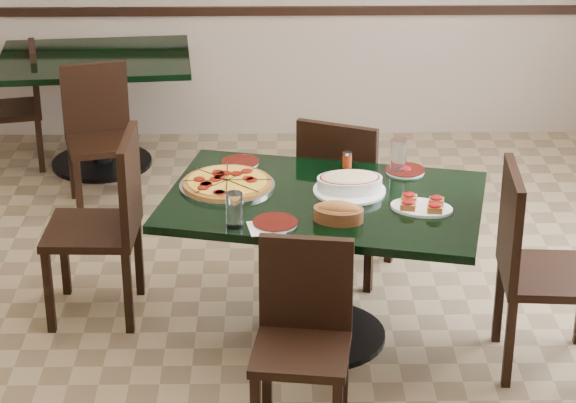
{
  "coord_description": "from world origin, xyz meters",
  "views": [
    {
      "loc": [
        -0.04,
        -4.78,
        2.86
      ],
      "look_at": [
        0.04,
        0.0,
        0.7
      ],
      "focal_mm": 70.0,
      "sensor_mm": 36.0,
      "label": 1
    }
  ],
  "objects_px": {
    "back_table": "(97,90)",
    "bruschetta_platter": "(422,205)",
    "chair_left": "(109,216)",
    "back_chair_near": "(99,129)",
    "chair_far": "(343,190)",
    "back_chair_left": "(22,100)",
    "chair_right": "(533,259)",
    "pepperoni_pizza": "(227,183)",
    "bread_basket": "(338,212)",
    "chair_near": "(303,329)",
    "lasagna_casserole": "(350,183)",
    "main_table": "(323,233)"
  },
  "relations": [
    {
      "from": "bread_basket",
      "to": "lasagna_casserole",
      "type": "bearing_deg",
      "value": 89.8
    },
    {
      "from": "chair_right",
      "to": "bruschetta_platter",
      "type": "distance_m",
      "value": 0.56
    },
    {
      "from": "lasagna_casserole",
      "to": "main_table",
      "type": "bearing_deg",
      "value": -154.61
    },
    {
      "from": "back_table",
      "to": "chair_left",
      "type": "xyz_separation_m",
      "value": [
        0.34,
        -1.98,
        0.01
      ]
    },
    {
      "from": "chair_left",
      "to": "back_chair_near",
      "type": "xyz_separation_m",
      "value": [
        -0.24,
        1.39,
        -0.06
      ]
    },
    {
      "from": "back_chair_near",
      "to": "bruschetta_platter",
      "type": "distance_m",
      "value": 2.5
    },
    {
      "from": "chair_left",
      "to": "lasagna_casserole",
      "type": "distance_m",
      "value": 1.21
    },
    {
      "from": "chair_near",
      "to": "chair_left",
      "type": "distance_m",
      "value": 1.34
    },
    {
      "from": "chair_far",
      "to": "chair_right",
      "type": "bearing_deg",
      "value": 155.56
    },
    {
      "from": "chair_far",
      "to": "back_chair_left",
      "type": "relative_size",
      "value": 1.12
    },
    {
      "from": "back_table",
      "to": "bruschetta_platter",
      "type": "height_order",
      "value": "bruschetta_platter"
    },
    {
      "from": "chair_left",
      "to": "bread_basket",
      "type": "height_order",
      "value": "chair_left"
    },
    {
      "from": "back_chair_near",
      "to": "back_chair_left",
      "type": "relative_size",
      "value": 1.06
    },
    {
      "from": "chair_near",
      "to": "chair_far",
      "type": "bearing_deg",
      "value": 87.49
    },
    {
      "from": "back_table",
      "to": "lasagna_casserole",
      "type": "xyz_separation_m",
      "value": [
        1.5,
        -2.18,
        0.27
      ]
    },
    {
      "from": "chair_right",
      "to": "bread_basket",
      "type": "xyz_separation_m",
      "value": [
        -0.88,
        -0.0,
        0.24
      ]
    },
    {
      "from": "back_chair_left",
      "to": "bread_basket",
      "type": "bearing_deg",
      "value": 24.69
    },
    {
      "from": "chair_far",
      "to": "chair_right",
      "type": "xyz_separation_m",
      "value": [
        0.81,
        -0.87,
        0.04
      ]
    },
    {
      "from": "back_table",
      "to": "chair_left",
      "type": "distance_m",
      "value": 2.01
    },
    {
      "from": "bread_basket",
      "to": "bruschetta_platter",
      "type": "relative_size",
      "value": 0.76
    },
    {
      "from": "back_chair_near",
      "to": "back_chair_left",
      "type": "bearing_deg",
      "value": 118.94
    },
    {
      "from": "chair_right",
      "to": "back_chair_left",
      "type": "height_order",
      "value": "chair_right"
    },
    {
      "from": "chair_right",
      "to": "lasagna_casserole",
      "type": "height_order",
      "value": "chair_right"
    },
    {
      "from": "chair_far",
      "to": "chair_left",
      "type": "distance_m",
      "value": 1.23
    },
    {
      "from": "chair_left",
      "to": "lasagna_casserole",
      "type": "relative_size",
      "value": 2.81
    },
    {
      "from": "lasagna_casserole",
      "to": "bruschetta_platter",
      "type": "relative_size",
      "value": 1.03
    },
    {
      "from": "pepperoni_pizza",
      "to": "lasagna_casserole",
      "type": "bearing_deg",
      "value": -6.83
    },
    {
      "from": "main_table",
      "to": "chair_far",
      "type": "relative_size",
      "value": 1.77
    },
    {
      "from": "back_chair_near",
      "to": "bread_basket",
      "type": "relative_size",
      "value": 3.42
    },
    {
      "from": "back_chair_left",
      "to": "chair_near",
      "type": "bearing_deg",
      "value": 17.88
    },
    {
      "from": "chair_near",
      "to": "bread_basket",
      "type": "xyz_separation_m",
      "value": [
        0.17,
        0.45,
        0.32
      ]
    },
    {
      "from": "back_table",
      "to": "chair_left",
      "type": "height_order",
      "value": "chair_left"
    },
    {
      "from": "pepperoni_pizza",
      "to": "bread_basket",
      "type": "distance_m",
      "value": 0.63
    },
    {
      "from": "chair_right",
      "to": "back_chair_left",
      "type": "bearing_deg",
      "value": 52.22
    },
    {
      "from": "chair_left",
      "to": "back_chair_left",
      "type": "xyz_separation_m",
      "value": [
        -0.83,
        2.0,
        -0.09
      ]
    },
    {
      "from": "chair_right",
      "to": "lasagna_casserole",
      "type": "relative_size",
      "value": 2.86
    },
    {
      "from": "main_table",
      "to": "back_table",
      "type": "bearing_deg",
      "value": 134.43
    },
    {
      "from": "back_chair_near",
      "to": "pepperoni_pizza",
      "type": "height_order",
      "value": "back_chair_near"
    },
    {
      "from": "chair_far",
      "to": "bread_basket",
      "type": "bearing_deg",
      "value": 107.74
    },
    {
      "from": "main_table",
      "to": "pepperoni_pizza",
      "type": "xyz_separation_m",
      "value": [
        -0.45,
        0.14,
        0.2
      ]
    },
    {
      "from": "lasagna_casserole",
      "to": "chair_near",
      "type": "bearing_deg",
      "value": -110.46
    },
    {
      "from": "chair_near",
      "to": "bruschetta_platter",
      "type": "distance_m",
      "value": 0.85
    },
    {
      "from": "back_table",
      "to": "chair_near",
      "type": "bearing_deg",
      "value": -72.34
    },
    {
      "from": "back_table",
      "to": "main_table",
      "type": "bearing_deg",
      "value": -64.01
    },
    {
      "from": "back_chair_left",
      "to": "chair_far",
      "type": "bearing_deg",
      "value": 37.99
    },
    {
      "from": "pepperoni_pizza",
      "to": "bread_basket",
      "type": "relative_size",
      "value": 1.8
    },
    {
      "from": "back_chair_near",
      "to": "bread_basket",
      "type": "bearing_deg",
      "value": -69.92
    },
    {
      "from": "chair_far",
      "to": "bruschetta_platter",
      "type": "bearing_deg",
      "value": 134.56
    },
    {
      "from": "chair_far",
      "to": "back_chair_left",
      "type": "bearing_deg",
      "value": -16.37
    },
    {
      "from": "chair_left",
      "to": "back_chair_near",
      "type": "relative_size",
      "value": 1.12
    }
  ]
}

